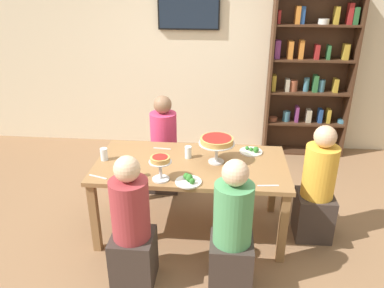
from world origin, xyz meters
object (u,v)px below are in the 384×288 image
at_px(diner_head_east, 317,191).
at_px(water_glass_clear_far, 104,154).
at_px(dining_table, 191,171).
at_px(bookshelf, 310,74).
at_px(television, 189,11).
at_px(deep_dish_pizza_stand, 217,142).
at_px(salad_plate_near_diner, 252,151).
at_px(cutlery_fork_near, 268,186).
at_px(beer_glass_amber_tall, 131,170).
at_px(diner_near_left, 132,231).
at_px(cutlery_knife_near, 98,177).
at_px(salad_plate_far_diner, 189,180).
at_px(personal_pizza_stand, 160,163).
at_px(diner_near_right, 232,236).
at_px(water_glass_clear_near, 188,152).
at_px(diner_far_left, 164,151).
at_px(cutlery_fork_far, 162,148).

height_order(diner_head_east, water_glass_clear_far, diner_head_east).
bearing_deg(dining_table, bookshelf, 54.87).
relative_size(television, deep_dish_pizza_stand, 2.47).
relative_size(diner_head_east, salad_plate_near_diner, 5.11).
height_order(deep_dish_pizza_stand, cutlery_fork_near, deep_dish_pizza_stand).
bearing_deg(bookshelf, diner_head_east, -96.61).
xyz_separation_m(bookshelf, beer_glass_amber_tall, (-1.90, -2.34, -0.33)).
height_order(dining_table, deep_dish_pizza_stand, deep_dish_pizza_stand).
relative_size(bookshelf, diner_near_left, 1.92).
bearing_deg(diner_near_left, cutlery_knife_near, 43.31).
xyz_separation_m(bookshelf, television, (-1.64, 0.09, 0.78)).
bearing_deg(salad_plate_near_diner, bookshelf, 64.18).
bearing_deg(diner_head_east, dining_table, 0.45).
xyz_separation_m(bookshelf, cutlery_knife_near, (-2.20, -2.36, -0.39)).
bearing_deg(salad_plate_far_diner, water_glass_clear_far, 157.10).
distance_m(diner_near_left, salad_plate_near_diner, 1.44).
bearing_deg(cutlery_knife_near, personal_pizza_stand, 19.14).
distance_m(dining_table, television, 2.47).
relative_size(diner_near_right, water_glass_clear_near, 9.86).
xyz_separation_m(diner_near_right, diner_far_left, (-0.77, 1.51, 0.00)).
height_order(personal_pizza_stand, salad_plate_near_diner, personal_pizza_stand).
xyz_separation_m(salad_plate_near_diner, cutlery_fork_far, (-0.90, 0.01, -0.02)).
distance_m(beer_glass_amber_tall, water_glass_clear_far, 0.46).
height_order(diner_near_right, salad_plate_far_diner, diner_near_right).
bearing_deg(television, dining_table, -83.86).
relative_size(television, diner_near_right, 0.72).
xyz_separation_m(diner_near_left, beer_glass_amber_tall, (-0.09, 0.42, 0.32)).
bearing_deg(water_glass_clear_far, cutlery_fork_far, 30.92).
relative_size(dining_table, water_glass_clear_near, 15.33).
height_order(television, diner_near_left, television).
relative_size(salad_plate_far_diner, cutlery_knife_near, 1.25).
bearing_deg(diner_near_right, personal_pizza_stand, 57.16).
bearing_deg(dining_table, beer_glass_amber_tall, -146.41).
xyz_separation_m(diner_near_right, beer_glass_amber_tall, (-0.87, 0.41, 0.32)).
relative_size(bookshelf, diner_head_east, 1.92).
xyz_separation_m(bookshelf, cutlery_fork_near, (-0.74, -2.38, -0.39)).
distance_m(diner_far_left, cutlery_fork_far, 0.55).
xyz_separation_m(deep_dish_pizza_stand, salad_plate_far_diner, (-0.22, -0.40, -0.18)).
height_order(diner_near_left, salad_plate_far_diner, diner_near_left).
bearing_deg(personal_pizza_stand, cutlery_fork_near, -1.57).
distance_m(deep_dish_pizza_stand, personal_pizza_stand, 0.60).
bearing_deg(deep_dish_pizza_stand, water_glass_clear_near, 165.53).
bearing_deg(water_glass_clear_near, bookshelf, 52.62).
distance_m(personal_pizza_stand, cutlery_knife_near, 0.57).
bearing_deg(water_glass_clear_near, water_glass_clear_far, -171.37).
xyz_separation_m(beer_glass_amber_tall, cutlery_fork_near, (1.17, -0.04, -0.07)).
bearing_deg(diner_near_left, diner_near_right, -89.07).
bearing_deg(television, beer_glass_amber_tall, -96.09).
bearing_deg(dining_table, salad_plate_near_diner, 25.91).
distance_m(dining_table, water_glass_clear_near, 0.18).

